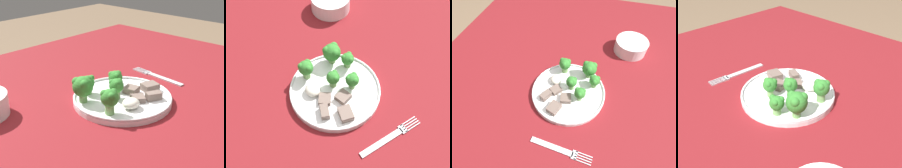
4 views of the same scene
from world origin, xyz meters
TOP-DOWN VIEW (x-y plane):
  - ground_plane at (0.00, 0.00)m, footprint 8.00×8.00m
  - table at (0.00, 0.00)m, footprint 1.30×1.10m
  - dinner_plate at (0.03, -0.00)m, footprint 0.24×0.24m
  - fork at (0.22, 0.03)m, footprint 0.03×0.17m
  - cream_bowl at (-0.24, 0.19)m, footprint 0.12×0.12m
  - broccoli_floret_near_rim_left at (0.01, 0.01)m, footprint 0.04×0.04m
  - broccoli_floret_center_left at (0.05, 0.04)m, footprint 0.04×0.04m
  - broccoli_floret_back_left at (-0.05, -0.03)m, footprint 0.04×0.04m
  - broccoli_floret_front_left at (-0.05, 0.05)m, footprint 0.05×0.05m
  - broccoli_floret_center_back at (-0.01, 0.08)m, footprint 0.04×0.03m
  - meat_slice_front_slice at (0.06, -0.00)m, footprint 0.04×0.04m
  - meat_slice_middle_slice at (0.04, -0.04)m, footprint 0.05×0.05m
  - meat_slice_rear_slice at (0.07, -0.06)m, footprint 0.04×0.04m
  - meat_slice_edge_slice at (0.11, -0.03)m, footprint 0.05×0.04m
  - sauce_dollop at (-0.00, -0.05)m, footprint 0.04×0.04m

SIDE VIEW (x-z plane):
  - ground_plane at x=0.00m, z-range 0.00..0.00m
  - table at x=0.00m, z-range 0.27..0.98m
  - fork at x=0.22m, z-range 0.71..0.71m
  - dinner_plate at x=0.03m, z-range 0.71..0.73m
  - meat_slice_middle_slice at x=0.04m, z-range 0.72..0.73m
  - meat_slice_front_slice at x=0.06m, z-range 0.72..0.73m
  - meat_slice_edge_slice at x=0.11m, z-range 0.72..0.74m
  - meat_slice_rear_slice at x=0.07m, z-range 0.72..0.74m
  - sauce_dollop at x=0.00m, z-range 0.72..0.74m
  - cream_bowl at x=-0.24m, z-range 0.71..0.76m
  - broccoli_floret_center_back at x=-0.01m, z-range 0.72..0.77m
  - broccoli_floret_near_rim_left at x=0.01m, z-range 0.73..0.78m
  - broccoli_floret_center_left at x=0.05m, z-range 0.73..0.78m
  - broccoli_floret_back_left at x=-0.05m, z-range 0.73..0.79m
  - broccoli_floret_front_left at x=-0.05m, z-range 0.73..0.79m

